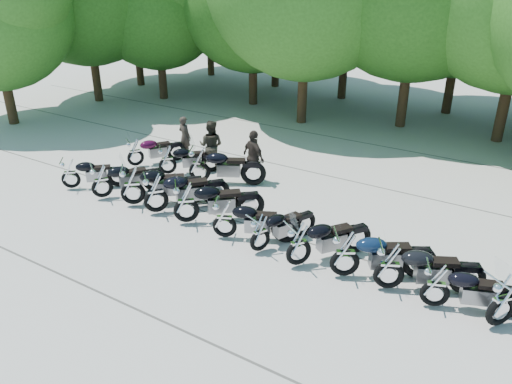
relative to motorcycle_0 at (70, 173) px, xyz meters
The scene contains 20 objects.
ground 6.56m from the motorcycle_0, ahead, with size 90.00×90.00×0.00m, color #A7A197.
tree_1 12.90m from the motorcycle_0, 117.19° to the left, with size 6.97×6.97×8.55m.
motorcycle_0 is the anchor object (origin of this frame).
motorcycle_1 1.43m from the motorcycle_0, ahead, with size 0.70×2.29×1.29m, color black, non-canonical shape.
motorcycle_2 2.64m from the motorcycle_0, ahead, with size 0.78×2.57×1.45m, color black, non-canonical shape.
motorcycle_3 3.59m from the motorcycle_0, ahead, with size 0.77×2.54×1.44m, color black, non-canonical shape.
motorcycle_4 4.74m from the motorcycle_0, ahead, with size 0.77×2.55×1.44m, color black, non-canonical shape.
motorcycle_5 6.14m from the motorcycle_0, ahead, with size 0.70×2.28×1.29m, color black, non-canonical shape.
motorcycle_6 7.31m from the motorcycle_0, ahead, with size 0.64×2.11×1.19m, color black, non-canonical shape.
motorcycle_7 8.46m from the motorcycle_0, ahead, with size 0.72×2.36×1.33m, color black, non-canonical shape.
motorcycle_8 9.60m from the motorcycle_0, ahead, with size 0.75×2.45×1.39m, color black, non-canonical shape.
motorcycle_9 10.64m from the motorcycle_0, ahead, with size 0.73×2.41×1.36m, color black, non-canonical shape.
motorcycle_10 11.69m from the motorcycle_0, ahead, with size 0.66×2.18×1.23m, color black, non-canonical shape.
motorcycle_11 12.98m from the motorcycle_0, ahead, with size 0.75×2.47×1.39m, color black, non-canonical shape.
motorcycle_12 2.60m from the motorcycle_0, 81.39° to the left, with size 0.65×2.14×1.21m, color #350722, non-canonical shape.
motorcycle_13 3.22m from the motorcycle_0, 54.07° to the left, with size 0.65×2.15×1.21m, color black, non-canonical shape.
motorcycle_14 4.20m from the motorcycle_0, 38.75° to the left, with size 0.77×2.53×1.43m, color black, non-canonical shape.
rider_0 4.53m from the motorcycle_0, 73.93° to the left, with size 0.59×0.38×1.60m, color black.
rider_1 4.80m from the motorcycle_0, 52.63° to the left, with size 0.90×0.70×1.85m, color black.
rider_2 6.03m from the motorcycle_0, 37.32° to the left, with size 1.08×0.45×1.85m, color black.
Camera 1 is at (6.57, -9.04, 6.87)m, focal length 35.00 mm.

